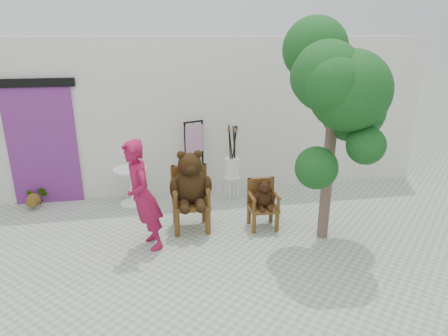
% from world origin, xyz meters
% --- Properties ---
extents(ground_plane, '(60.00, 60.00, 0.00)m').
position_xyz_m(ground_plane, '(0.00, 0.00, 0.00)').
color(ground_plane, '#9FA997').
rests_on(ground_plane, ground).
extents(back_wall, '(9.00, 1.00, 3.00)m').
position_xyz_m(back_wall, '(0.00, 3.10, 1.50)').
color(back_wall, silver).
rests_on(back_wall, ground).
extents(doorway, '(1.40, 0.11, 2.33)m').
position_xyz_m(doorway, '(-3.00, 2.58, 1.16)').
color(doorway, '#6B2673').
rests_on(doorway, ground).
extents(chair_big, '(0.67, 0.71, 1.35)m').
position_xyz_m(chair_big, '(-0.46, 1.02, 0.75)').
color(chair_big, '#4B2D10').
rests_on(chair_big, ground).
extents(chair_small, '(0.46, 0.45, 0.84)m').
position_xyz_m(chair_small, '(0.71, 0.88, 0.50)').
color(chair_small, '#4B2D10').
rests_on(chair_small, ground).
extents(person, '(0.57, 0.71, 1.69)m').
position_xyz_m(person, '(-1.19, 0.53, 0.84)').
color(person, maroon).
rests_on(person, ground).
extents(cafe_table, '(0.60, 0.60, 0.70)m').
position_xyz_m(cafe_table, '(-1.46, 2.21, 0.44)').
color(cafe_table, white).
rests_on(cafe_table, ground).
extents(display_stand, '(0.54, 0.49, 1.51)m').
position_xyz_m(display_stand, '(-0.25, 2.35, 0.58)').
color(display_stand, black).
rests_on(display_stand, ground).
extents(stool_bucket, '(0.32, 0.32, 1.45)m').
position_xyz_m(stool_bucket, '(0.45, 2.15, 0.64)').
color(stool_bucket, white).
rests_on(stool_bucket, ground).
extents(tree, '(1.54, 1.60, 3.32)m').
position_xyz_m(tree, '(1.47, 0.19, 2.36)').
color(tree, '#4A382C').
rests_on(tree, ground).
extents(potted_plant, '(0.39, 0.34, 0.42)m').
position_xyz_m(potted_plant, '(-3.21, 2.35, 0.21)').
color(potted_plant, black).
rests_on(potted_plant, ground).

